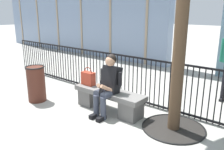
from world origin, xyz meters
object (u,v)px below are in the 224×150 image
seated_person_with_phone (108,83)px  handbag_on_bench (88,78)px  stone_bench (109,98)px  trash_can (36,83)px

seated_person_with_phone → handbag_on_bench: size_ratio=3.05×
handbag_on_bench → stone_bench: bearing=1.0°
seated_person_with_phone → stone_bench: bearing=126.0°
stone_bench → seated_person_with_phone: (0.09, -0.13, 0.38)m
trash_can → handbag_on_bench: bearing=30.5°
seated_person_with_phone → trash_can: 1.82m
stone_bench → handbag_on_bench: size_ratio=4.03×
handbag_on_bench → trash_can: bearing=-149.5°
seated_person_with_phone → trash_can: (-1.73, -0.50, -0.23)m
handbag_on_bench → trash_can: 1.24m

